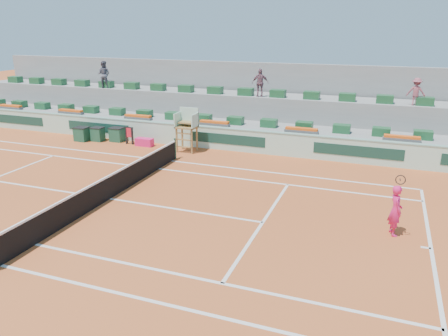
{
  "coord_description": "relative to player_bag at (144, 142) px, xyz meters",
  "views": [
    {
      "loc": [
        10.03,
        -13.75,
        6.71
      ],
      "look_at": [
        4.0,
        2.5,
        1.0
      ],
      "focal_mm": 35.0,
      "sensor_mm": 36.0,
      "label": 1
    }
  ],
  "objects": [
    {
      "name": "ground",
      "position": [
        2.81,
        -7.59,
        -0.23
      ],
      "size": [
        90.0,
        90.0,
        0.0
      ],
      "primitive_type": "plane",
      "color": "#A84920",
      "rests_on": "ground"
    },
    {
      "name": "seating_tier_lower",
      "position": [
        2.81,
        3.11,
        0.37
      ],
      "size": [
        36.0,
        4.0,
        1.2
      ],
      "primitive_type": "cube",
      "color": "gray",
      "rests_on": "ground"
    },
    {
      "name": "seating_tier_upper",
      "position": [
        2.81,
        4.71,
        1.07
      ],
      "size": [
        36.0,
        2.4,
        2.6
      ],
      "primitive_type": "cube",
      "color": "gray",
      "rests_on": "ground"
    },
    {
      "name": "stadium_back_wall",
      "position": [
        2.81,
        6.31,
        1.97
      ],
      "size": [
        36.0,
        0.4,
        4.4
      ],
      "primitive_type": "cube",
      "color": "gray",
      "rests_on": "ground"
    },
    {
      "name": "player_bag",
      "position": [
        0.0,
        0.0,
        0.0
      ],
      "size": [
        1.03,
        0.46,
        0.46
      ],
      "primitive_type": "cube",
      "color": "#E91E6A",
      "rests_on": "ground"
    },
    {
      "name": "spectator_left",
      "position": [
        -5.21,
        3.94,
        3.27
      ],
      "size": [
        0.99,
        0.83,
        1.8
      ],
      "primitive_type": "imported",
      "rotation": [
        0.0,
        0.0,
        3.33
      ],
      "color": "#4E4E5B",
      "rests_on": "seating_tier_upper"
    },
    {
      "name": "spectator_mid",
      "position": [
        5.78,
        3.86,
        3.2
      ],
      "size": [
        1.05,
        0.72,
        1.65
      ],
      "primitive_type": "imported",
      "rotation": [
        0.0,
        0.0,
        3.5
      ],
      "color": "#79505F",
      "rests_on": "seating_tier_upper"
    },
    {
      "name": "spectator_right",
      "position": [
        14.32,
        3.96,
        3.1
      ],
      "size": [
        0.99,
        0.63,
        1.45
      ],
      "primitive_type": "imported",
      "rotation": [
        0.0,
        0.0,
        3.04
      ],
      "color": "#924954",
      "rests_on": "seating_tier_upper"
    },
    {
      "name": "court_lines",
      "position": [
        2.81,
        -7.59,
        -0.22
      ],
      "size": [
        23.89,
        11.09,
        0.01
      ],
      "color": "silver",
      "rests_on": "ground"
    },
    {
      "name": "tennis_net",
      "position": [
        2.81,
        -7.59,
        0.3
      ],
      "size": [
        0.1,
        11.97,
        1.1
      ],
      "color": "black",
      "rests_on": "ground"
    },
    {
      "name": "advertising_hoarding",
      "position": [
        2.84,
        0.91,
        0.41
      ],
      "size": [
        36.0,
        0.34,
        1.26
      ],
      "color": "#ADD9C2",
      "rests_on": "ground"
    },
    {
      "name": "umpire_chair",
      "position": [
        2.81,
        -0.09,
        1.31
      ],
      "size": [
        1.1,
        0.9,
        2.4
      ],
      "color": "olive",
      "rests_on": "ground"
    },
    {
      "name": "seat_row_lower",
      "position": [
        2.81,
        2.21,
        1.19
      ],
      "size": [
        32.9,
        0.6,
        0.44
      ],
      "color": "#1A502A",
      "rests_on": "seating_tier_lower"
    },
    {
      "name": "seat_row_upper",
      "position": [
        2.81,
        4.11,
        2.59
      ],
      "size": [
        32.9,
        0.6,
        0.44
      ],
      "color": "#1A502A",
      "rests_on": "seating_tier_upper"
    },
    {
      "name": "flower_planters",
      "position": [
        1.31,
        1.41,
        1.11
      ],
      "size": [
        26.8,
        0.36,
        0.28
      ],
      "color": "#545454",
      "rests_on": "seating_tier_lower"
    },
    {
      "name": "drink_cooler_a",
      "position": [
        -2.08,
        0.38,
        0.19
      ],
      "size": [
        0.81,
        0.7,
        0.84
      ],
      "color": "#174732",
      "rests_on": "ground"
    },
    {
      "name": "drink_cooler_b",
      "position": [
        -3.22,
        0.03,
        0.19
      ],
      "size": [
        0.71,
        0.62,
        0.84
      ],
      "color": "#174732",
      "rests_on": "ground"
    },
    {
      "name": "drink_cooler_c",
      "position": [
        -4.15,
        -0.27,
        0.19
      ],
      "size": [
        0.82,
        0.71,
        0.84
      ],
      "color": "#174732",
      "rests_on": "ground"
    },
    {
      "name": "towel_rack",
      "position": [
        -1.02,
        0.05,
        0.38
      ],
      "size": [
        0.55,
        0.09,
        1.03
      ],
      "color": "black",
      "rests_on": "ground"
    },
    {
      "name": "tennis_player",
      "position": [
        13.55,
        -6.95,
        0.65
      ],
      "size": [
        0.6,
        0.93,
        2.28
      ],
      "color": "#E91E6A",
      "rests_on": "ground"
    }
  ]
}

